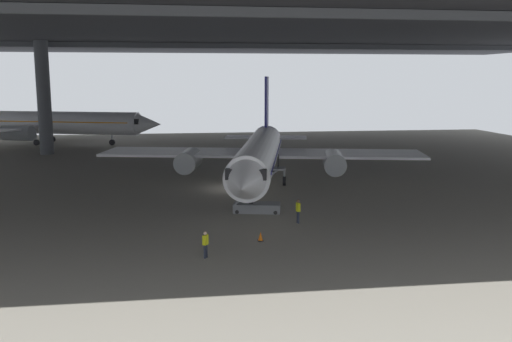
{
  "coord_description": "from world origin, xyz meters",
  "views": [
    {
      "loc": [
        -4.97,
        -51.06,
        10.26
      ],
      "look_at": [
        1.46,
        -4.5,
        2.41
      ],
      "focal_mm": 39.03,
      "sensor_mm": 36.0,
      "label": 1
    }
  ],
  "objects": [
    {
      "name": "crew_worker_by_stairs",
      "position": [
        3.31,
        -13.12,
        0.99
      ],
      "size": [
        0.28,
        0.54,
        1.73
      ],
      "color": "#232838",
      "rests_on": "ground_plane"
    },
    {
      "name": "boarding_stairs",
      "position": [
        0.92,
        -9.38,
        0.71
      ],
      "size": [
        4.2,
        2.23,
        4.45
      ],
      "color": "slate",
      "rests_on": "ground_plane"
    },
    {
      "name": "ground_plane",
      "position": [
        0.0,
        0.0,
        0.0
      ],
      "size": [
        110.0,
        110.0,
        0.0
      ],
      "primitive_type": "plane",
      "color": "gray"
    },
    {
      "name": "crew_worker_near_nose",
      "position": [
        -3.64,
        -20.06,
        0.9
      ],
      "size": [
        0.38,
        0.48,
        1.59
      ],
      "color": "#232838",
      "rests_on": "ground_plane"
    },
    {
      "name": "airplane_main",
      "position": [
        2.36,
        -0.31,
        3.26
      ],
      "size": [
        32.06,
        32.7,
        10.46
      ],
      "color": "white",
      "rests_on": "ground_plane"
    },
    {
      "name": "traffic_cone_orange",
      "position": [
        0.01,
        -17.1,
        0.29
      ],
      "size": [
        0.36,
        0.36,
        0.6
      ],
      "color": "black",
      "rests_on": "ground_plane"
    },
    {
      "name": "airplane_distant",
      "position": [
        -24.4,
        40.09,
        3.35
      ],
      "size": [
        33.83,
        33.51,
        10.93
      ],
      "color": "white",
      "rests_on": "ground_plane"
    },
    {
      "name": "hangar_structure",
      "position": [
        -0.08,
        13.78,
        15.83
      ],
      "size": [
        121.0,
        99.0,
        16.46
      ],
      "color": "#4C4F54",
      "rests_on": "ground_plane"
    }
  ]
}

